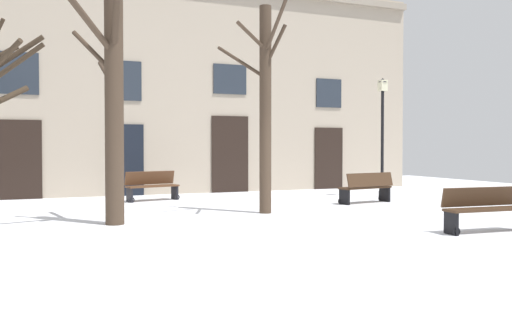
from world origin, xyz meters
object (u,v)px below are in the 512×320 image
(bench_near_lamp, at_px, (485,208))
(tree_left_of_center, at_px, (113,104))
(bench_facing_shops, at_px, (152,186))
(tree_center, at_px, (265,104))
(streetlamp, at_px, (382,124))
(bench_by_litter_bin, at_px, (367,187))

(bench_near_lamp, bearing_deg, tree_left_of_center, 154.73)
(tree_left_of_center, xyz_separation_m, bench_facing_shops, (1.69, 4.64, -2.10))
(tree_center, height_order, streetlamp, tree_center)
(tree_center, bearing_deg, bench_facing_shops, 116.58)
(streetlamp, xyz_separation_m, bench_near_lamp, (-2.40, -6.71, -1.93))
(tree_left_of_center, bearing_deg, streetlamp, 18.46)
(bench_by_litter_bin, xyz_separation_m, bench_near_lamp, (-0.81, -5.25, -0.00))
(bench_near_lamp, bearing_deg, bench_facing_shops, 124.53)
(bench_facing_shops, xyz_separation_m, bench_near_lamp, (4.92, -8.35, 0.00))
(tree_center, relative_size, bench_by_litter_bin, 2.88)
(bench_near_lamp, bearing_deg, tree_center, 128.05)
(tree_left_of_center, height_order, tree_center, tree_center)
(tree_left_of_center, height_order, streetlamp, tree_left_of_center)
(tree_center, distance_m, bench_near_lamp, 5.60)
(tree_left_of_center, bearing_deg, bench_near_lamp, -29.31)
(tree_center, relative_size, streetlamp, 1.31)
(bench_by_litter_bin, relative_size, bench_facing_shops, 1.06)
(bench_by_litter_bin, distance_m, bench_facing_shops, 6.51)
(streetlamp, bearing_deg, bench_near_lamp, -109.66)
(streetlamp, height_order, bench_near_lamp, streetlamp)
(bench_facing_shops, bearing_deg, bench_near_lamp, -72.96)
(tree_left_of_center, distance_m, tree_center, 3.78)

